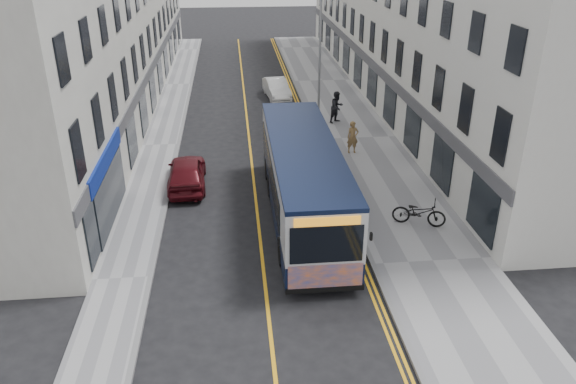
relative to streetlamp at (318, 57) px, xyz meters
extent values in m
plane|color=black|center=(-4.17, -14.00, -4.38)|extent=(140.00, 140.00, 0.00)
cube|color=#979699|center=(2.08, -2.00, -4.32)|extent=(4.50, 64.00, 0.12)
cube|color=#979699|center=(-9.17, -2.00, -4.32)|extent=(2.00, 64.00, 0.12)
cube|color=slate|center=(-0.17, -2.00, -4.32)|extent=(0.18, 64.00, 0.13)
cube|color=slate|center=(-8.17, -2.00, -4.32)|extent=(0.18, 64.00, 0.13)
cube|color=#F8AC16|center=(-4.17, -2.00, -4.38)|extent=(0.12, 64.00, 0.01)
cube|color=#F8AC16|center=(-0.62, -2.00, -4.38)|extent=(0.10, 64.00, 0.01)
cube|color=#F8AC16|center=(-0.42, -2.00, -4.38)|extent=(0.10, 64.00, 0.01)
cube|color=silver|center=(7.33, 7.00, 2.12)|extent=(6.00, 46.00, 13.00)
cube|color=silver|center=(-13.17, 7.00, 2.12)|extent=(6.00, 46.00, 13.00)
cylinder|color=gray|center=(0.08, 0.00, -0.38)|extent=(0.14, 0.14, 8.00)
cube|color=black|center=(-2.25, -11.27, -3.54)|extent=(2.62, 11.55, 0.94)
cube|color=#B6B8BD|center=(-2.25, -11.27, -2.13)|extent=(2.62, 11.55, 1.89)
cube|color=black|center=(-2.25, -11.27, -1.10)|extent=(2.64, 11.55, 0.17)
cube|color=black|center=(-3.58, -10.64, -2.34)|extent=(0.04, 9.03, 1.21)
cube|color=black|center=(-0.92, -10.64, -2.34)|extent=(0.04, 9.03, 1.21)
cube|color=black|center=(-2.25, -17.06, -2.23)|extent=(2.36, 0.04, 1.31)
cube|color=orange|center=(-2.25, -17.06, -3.49)|extent=(2.47, 0.04, 1.00)
cube|color=orange|center=(-2.25, -17.07, -1.39)|extent=(2.10, 0.04, 0.29)
cylinder|color=black|center=(-3.44, -14.73, -3.86)|extent=(0.29, 1.05, 1.05)
cylinder|color=black|center=(-1.06, -14.73, -3.86)|extent=(0.29, 1.05, 1.05)
cylinder|color=black|center=(-3.44, -8.96, -3.86)|extent=(0.29, 1.05, 1.05)
cylinder|color=black|center=(-1.06, -8.96, -3.86)|extent=(0.29, 1.05, 1.05)
cylinder|color=black|center=(-3.44, -7.07, -3.86)|extent=(0.29, 1.05, 1.05)
cylinder|color=black|center=(-1.06, -7.07, -3.86)|extent=(0.29, 1.05, 1.05)
imported|color=black|center=(2.37, -12.50, -3.69)|extent=(2.29, 1.49, 1.14)
imported|color=olive|center=(1.30, -4.27, -3.39)|extent=(0.67, 0.47, 1.74)
imported|color=black|center=(1.37, 0.89, -3.29)|extent=(1.20, 1.15, 1.95)
imported|color=white|center=(-1.86, 7.12, -3.71)|extent=(1.89, 4.20, 1.34)
imported|color=#520D14|center=(-7.32, -7.54, -3.64)|extent=(1.86, 4.38, 1.48)
camera|label=1|loc=(-5.00, -32.14, 6.96)|focal=35.00mm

